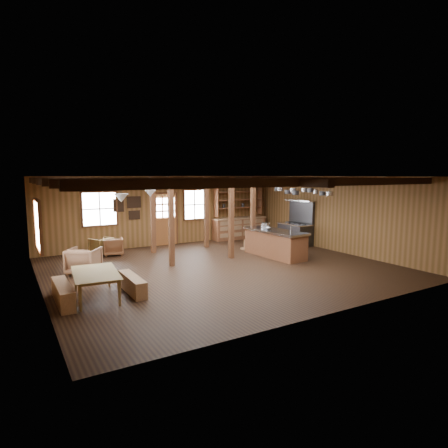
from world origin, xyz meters
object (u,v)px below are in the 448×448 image
(dining_table, at_px, (98,285))
(armchair_a, at_px, (102,246))
(armchair_b, at_px, (113,247))
(commercial_range, at_px, (296,230))
(armchair_c, at_px, (84,261))
(kitchen_island, at_px, (275,243))

(dining_table, bearing_deg, armchair_a, -7.98)
(armchair_b, bearing_deg, commercial_range, 177.24)
(armchair_a, xyz_separation_m, armchair_b, (0.34, -0.27, -0.00))
(dining_table, distance_m, armchair_c, 2.43)
(commercial_range, bearing_deg, armchair_c, -177.25)
(armchair_b, distance_m, armchair_c, 2.53)
(commercial_range, bearing_deg, armchair_a, 164.96)
(commercial_range, relative_size, armchair_a, 2.66)
(dining_table, bearing_deg, commercial_range, -66.02)
(commercial_range, height_order, dining_table, commercial_range)
(kitchen_island, bearing_deg, armchair_a, 143.58)
(armchair_a, distance_m, armchair_c, 2.60)
(kitchen_island, bearing_deg, dining_table, -170.60)
(commercial_range, bearing_deg, dining_table, -161.72)
(kitchen_island, relative_size, armchair_a, 3.70)
(commercial_range, xyz_separation_m, armchair_a, (-7.38, 1.98, -0.29))
(armchair_a, relative_size, armchair_c, 0.82)
(armchair_b, bearing_deg, kitchen_island, 158.29)
(kitchen_island, height_order, armchair_c, kitchen_island)
(armchair_c, bearing_deg, dining_table, 121.12)
(armchair_b, xyz_separation_m, armchair_c, (-1.38, -2.12, 0.07))
(armchair_a, bearing_deg, commercial_range, 141.09)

